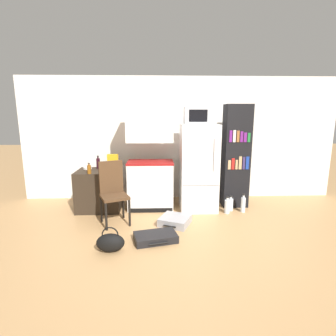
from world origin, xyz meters
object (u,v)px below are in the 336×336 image
at_px(water_bottle_back, 227,206).
at_px(suitcase_small_flat, 156,237).
at_px(bowl, 87,168).
at_px(cereal_box, 113,163).
at_px(bookshelf, 236,156).
at_px(water_bottle_front, 231,204).
at_px(suitcase_large_flat, 175,221).
at_px(kitchen_hutch, 150,160).
at_px(microwave, 199,116).
at_px(refrigerator, 198,167).
at_px(bottle_amber_beer, 89,169).
at_px(side_table, 99,190).
at_px(bottle_milk_white, 112,165).
at_px(handbag, 110,242).
at_px(water_bottle_middle, 243,204).
at_px(chair, 113,188).
at_px(bottle_wine_dark, 98,163).

bearing_deg(water_bottle_back, suitcase_small_flat, -141.63).
bearing_deg(bowl, cereal_box, -19.62).
xyz_separation_m(bookshelf, water_bottle_front, (-0.14, -0.31, -0.83)).
bearing_deg(suitcase_large_flat, water_bottle_back, 49.03).
bearing_deg(water_bottle_back, kitchen_hutch, 165.68).
relative_size(microwave, bookshelf, 0.28).
bearing_deg(bookshelf, cereal_box, -175.35).
distance_m(refrigerator, water_bottle_front, 0.89).
height_order(refrigerator, bookshelf, bookshelf).
distance_m(bottle_amber_beer, cereal_box, 0.43).
distance_m(microwave, cereal_box, 1.74).
relative_size(side_table, bowl, 5.13).
bearing_deg(bottle_amber_beer, side_table, 70.40).
bearing_deg(water_bottle_front, bottle_milk_white, 171.94).
bearing_deg(water_bottle_front, bowl, 173.35).
bearing_deg(water_bottle_back, bookshelf, 61.17).
height_order(side_table, bottle_amber_beer, bottle_amber_beer).
relative_size(bottle_milk_white, water_bottle_front, 0.62).
bearing_deg(suitcase_large_flat, handbag, -113.48).
relative_size(bottle_milk_white, suitcase_large_flat, 0.31).
bearing_deg(bottle_amber_beer, bookshelf, 8.56).
xyz_separation_m(suitcase_large_flat, water_bottle_middle, (1.26, 0.50, 0.08)).
distance_m(side_table, bottle_milk_white, 0.52).
bearing_deg(bottle_milk_white, water_bottle_back, -11.77).
xyz_separation_m(refrigerator, microwave, (-0.00, -0.00, 0.93)).
relative_size(bookshelf, bottle_amber_beer, 10.29).
bearing_deg(bookshelf, refrigerator, -168.38).
relative_size(kitchen_hutch, water_bottle_middle, 5.72).
height_order(cereal_box, water_bottle_back, cereal_box).
bearing_deg(suitcase_large_flat, side_table, 174.43).
bearing_deg(chair, suitcase_small_flat, -68.40).
height_order(cereal_box, water_bottle_front, cereal_box).
xyz_separation_m(side_table, bottle_milk_white, (0.23, 0.13, 0.44)).
distance_m(chair, handbag, 1.07).
distance_m(bottle_wine_dark, water_bottle_middle, 2.76).
xyz_separation_m(suitcase_large_flat, water_bottle_front, (1.05, 0.58, 0.06)).
height_order(handbag, water_bottle_middle, water_bottle_middle).
xyz_separation_m(refrigerator, handbag, (-1.35, -1.55, -0.65)).
bearing_deg(bottle_wine_dark, bookshelf, -0.91).
height_order(kitchen_hutch, bottle_milk_white, kitchen_hutch).
bearing_deg(suitcase_small_flat, bottle_amber_beer, 123.98).
xyz_separation_m(bottle_wine_dark, handbag, (0.50, -1.74, -0.71)).
height_order(suitcase_small_flat, water_bottle_front, water_bottle_front).
relative_size(bottle_wine_dark, handbag, 0.67).
distance_m(bottle_milk_white, handbag, 1.84).
bearing_deg(water_bottle_front, suitcase_small_flat, -140.41).
xyz_separation_m(microwave, cereal_box, (-1.54, -0.03, -0.82)).
xyz_separation_m(kitchen_hutch, bookshelf, (1.60, 0.09, 0.04)).
relative_size(side_table, suitcase_large_flat, 1.35).
distance_m(bottle_wine_dark, suitcase_small_flat, 1.98).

